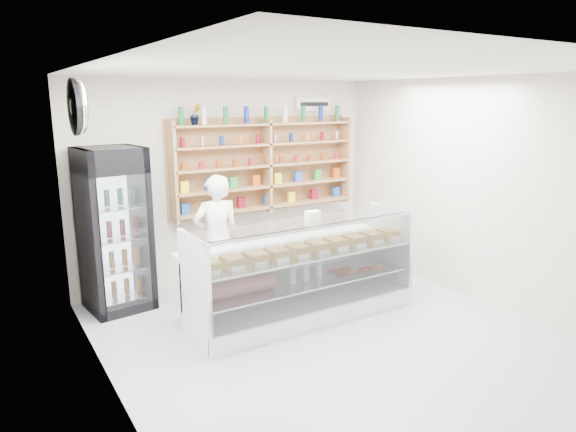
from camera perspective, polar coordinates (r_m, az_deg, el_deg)
room at (r=5.23m, az=5.47°, el=0.42°), size 5.00×5.00×5.00m
display_counter at (r=6.09m, az=1.64°, el=-8.20°), size 2.73×0.81×1.19m
shop_worker at (r=6.50m, az=-7.91°, el=-2.50°), size 0.64×0.47×1.63m
drinks_cooler at (r=6.50m, az=-18.72°, el=-1.44°), size 0.79×0.77×1.98m
wall_shelving at (r=7.41m, az=-2.40°, el=5.64°), size 2.84×0.28×1.33m
potted_plant at (r=6.90m, az=-10.24°, el=11.06°), size 0.15×0.12×0.27m
security_mirror at (r=5.35m, az=-22.15°, el=11.16°), size 0.15×0.50×0.50m
wall_sign at (r=7.94m, az=2.87°, el=12.32°), size 0.62×0.03×0.20m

